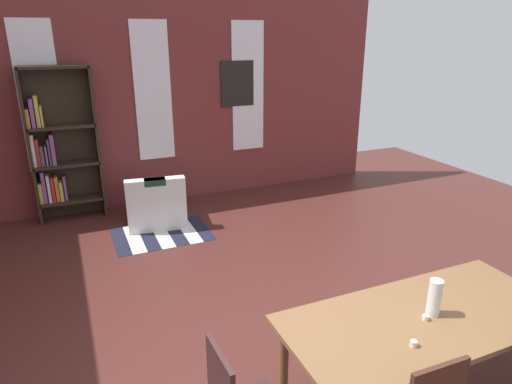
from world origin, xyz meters
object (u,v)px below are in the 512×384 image
object	(u,v)px
dining_table	(424,326)
armchair_white	(156,205)
potted_plant_by_shelf	(470,285)
bookshelf_tall	(59,148)
vase_on_table	(434,298)

from	to	relation	value
dining_table	armchair_white	world-z (taller)	dining_table
dining_table	potted_plant_by_shelf	world-z (taller)	dining_table
bookshelf_tall	potted_plant_by_shelf	xyz separation A→B (m)	(3.57, -4.09, -0.81)
dining_table	vase_on_table	distance (m)	0.22
vase_on_table	bookshelf_tall	distance (m)	5.36
dining_table	vase_on_table	bearing A→B (deg)	0.00
vase_on_table	armchair_white	xyz separation A→B (m)	(-1.10, 4.14, -0.62)
vase_on_table	bookshelf_tall	bearing A→B (deg)	115.04
vase_on_table	armchair_white	size ratio (longest dim) A/B	0.30
vase_on_table	bookshelf_tall	xyz separation A→B (m)	(-2.27, 4.85, 0.17)
dining_table	armchair_white	distance (m)	4.29
dining_table	vase_on_table	size ratio (longest dim) A/B	7.56
dining_table	vase_on_table	world-z (taller)	vase_on_table
dining_table	bookshelf_tall	distance (m)	5.35
vase_on_table	potted_plant_by_shelf	size ratio (longest dim) A/B	0.59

